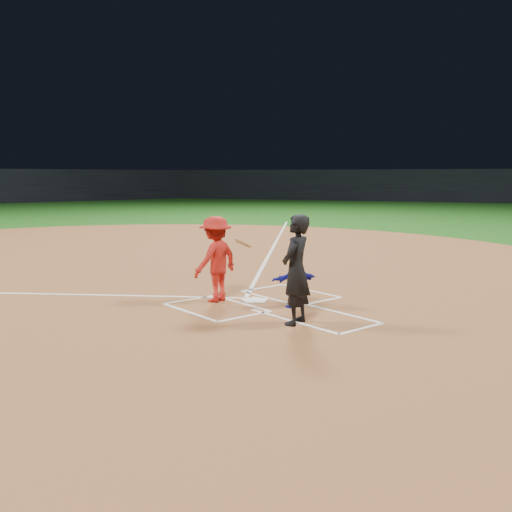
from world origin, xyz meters
TOP-DOWN VIEW (x-y plane):
  - ground at (0.00, 0.00)m, footprint 120.00×120.00m
  - home_plate_dirt at (0.00, 6.00)m, footprint 28.00×28.00m
  - stadium_wall_right at (42.00, 24.00)m, footprint 31.04×52.56m
  - home_plate at (0.00, 0.00)m, footprint 0.60×0.60m
  - catcher at (0.25, -0.94)m, footprint 0.99×0.50m
  - umpire at (-0.63, -1.87)m, footprint 0.81×0.68m
  - chalk_markings at (0.00, 5.29)m, footprint 28.35×17.32m
  - batter_at_plate at (-0.63, 0.47)m, footprint 1.58×0.87m

SIDE VIEW (x-z plane):
  - ground at x=0.00m, z-range 0.00..0.00m
  - home_plate_dirt at x=0.00m, z-range 0.00..0.01m
  - chalk_markings at x=0.00m, z-range 0.01..0.02m
  - home_plate at x=0.00m, z-range 0.01..0.03m
  - catcher at x=0.25m, z-range 0.01..1.03m
  - batter_at_plate at x=-0.63m, z-range 0.01..1.74m
  - umpire at x=-0.63m, z-range 0.01..1.89m
  - stadium_wall_right at x=42.00m, z-range 0.00..3.20m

